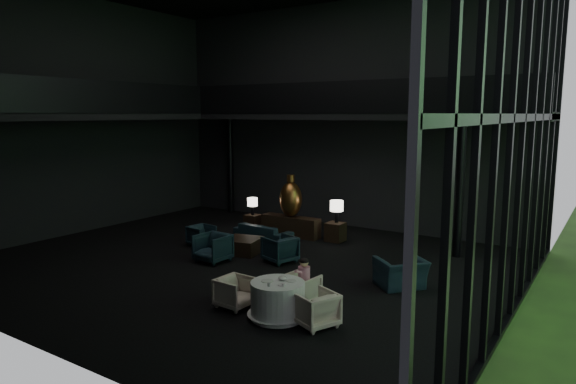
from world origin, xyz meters
The scene contains 34 objects.
floor centered at (0.00, 0.00, 0.00)m, with size 14.00×12.00×0.02m, color black.
wall_back centered at (0.00, 6.00, 4.00)m, with size 14.00×0.04×8.00m, color black.
wall_front centered at (0.00, -6.00, 4.00)m, with size 14.00×0.04×8.00m, color black.
wall_left centered at (-7.00, 0.00, 4.00)m, with size 0.04×12.00×8.00m, color black.
curtain_wall centered at (6.95, 0.00, 4.00)m, with size 0.20×12.00×8.00m, color black, non-canonical shape.
mezzanine_left centered at (-6.00, 0.00, 4.00)m, with size 2.00×12.00×0.25m, color black.
mezzanine_back centered at (1.00, 5.00, 4.00)m, with size 12.00×2.00×0.25m, color black.
railing_left centered at (-5.00, 0.00, 4.60)m, with size 0.06×12.00×1.00m, color black.
railing_back centered at (1.00, 4.00, 4.60)m, with size 12.00×0.06×1.00m, color black.
column_nw centered at (-5.00, 5.70, 2.00)m, with size 0.24×0.24×4.00m, color black.
column_ne centered at (4.80, 4.00, 2.00)m, with size 0.24×0.24×4.00m, color black.
console centered at (-0.58, 3.50, 0.33)m, with size 2.10×0.48×0.67m, color black.
bronze_urn centered at (-0.58, 3.50, 1.27)m, with size 0.75×0.75×1.41m.
side_table_left centered at (-2.18, 3.51, 0.27)m, with size 0.50×0.50×0.55m, color black.
table_lamp_left centered at (-2.18, 3.49, 0.98)m, with size 0.36×0.36×0.61m.
side_table_right centered at (1.02, 3.68, 0.30)m, with size 0.55×0.55×0.60m, color black.
table_lamp_right centered at (1.02, 3.75, 1.12)m, with size 0.43×0.43×0.72m.
sofa centered at (-0.90, 2.36, 0.36)m, with size 1.82×0.53×0.71m, color black.
lounge_armchair_west centered at (-2.19, 0.86, 0.33)m, with size 0.63×0.59×0.65m, color #1B374F.
lounge_armchair_east centered at (0.85, 0.74, 0.42)m, with size 0.82×0.76×0.84m, color #172735.
lounge_armchair_south centered at (-0.73, -0.26, 0.48)m, with size 0.93×0.87×0.95m, color black.
window_armchair centered at (4.42, 0.56, 0.46)m, with size 1.06×0.69×0.93m, color #102D38.
coffee_table centered at (-0.60, 0.91, 0.22)m, with size 0.99×0.99×0.44m, color black.
dining_table centered at (3.03, -2.56, 0.33)m, with size 1.24×1.24×0.75m.
dining_chair_north centered at (2.98, -1.58, 0.32)m, with size 0.62×0.58×0.63m, color #B7AE9C.
dining_chair_east centered at (3.87, -2.49, 0.37)m, with size 0.71×0.67×0.73m, color gray.
dining_chair_west centered at (1.94, -2.57, 0.33)m, with size 0.63×0.59×0.65m, color #AFA495.
child centered at (3.05, -1.59, 0.73)m, with size 0.26×0.26×0.56m.
plate_a centered at (2.83, -2.64, 0.76)m, with size 0.25×0.25×0.02m, color white.
plate_b centered at (3.23, -2.37, 0.76)m, with size 0.20×0.20×0.01m, color white.
saucer centered at (3.21, -2.67, 0.76)m, with size 0.17×0.17×0.01m, color white.
coffee_cup centered at (3.27, -2.70, 0.79)m, with size 0.07×0.07×0.06m, color white.
cereal_bowl centered at (3.05, -2.41, 0.79)m, with size 0.17×0.17×0.09m, color white.
cream_pot centered at (3.03, -2.87, 0.78)m, with size 0.06×0.06×0.07m, color #99999E.
Camera 1 is at (8.60, -10.68, 4.07)m, focal length 32.00 mm.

